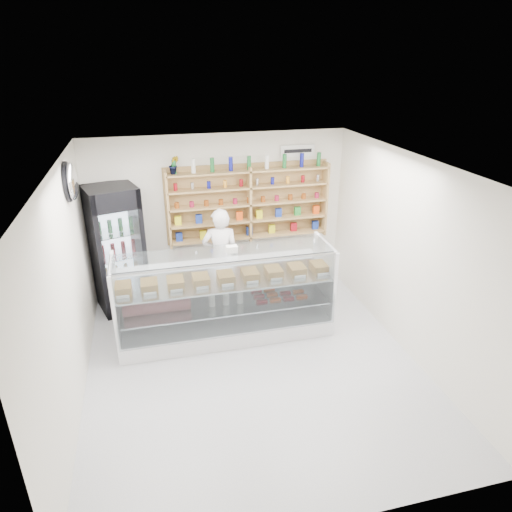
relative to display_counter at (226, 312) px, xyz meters
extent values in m
plane|color=silver|center=(0.22, -0.86, -0.38)|extent=(5.00, 5.00, 0.00)
plane|color=white|center=(0.22, -0.86, 2.42)|extent=(5.00, 5.00, 0.00)
plane|color=silver|center=(0.22, 1.64, 1.02)|extent=(4.50, 0.00, 4.50)
plane|color=silver|center=(0.22, -3.36, 1.02)|extent=(4.50, 0.00, 4.50)
plane|color=silver|center=(-2.03, -0.86, 1.02)|extent=(0.00, 5.00, 5.00)
plane|color=silver|center=(2.47, -0.86, 1.02)|extent=(0.00, 5.00, 5.00)
cube|color=white|center=(0.00, -0.01, -0.24)|extent=(3.20, 0.91, 0.27)
cube|color=white|center=(0.00, 0.41, 0.23)|extent=(3.20, 0.05, 0.67)
cube|color=silver|center=(0.00, -0.01, 0.17)|extent=(3.07, 0.80, 0.02)
cube|color=silver|center=(0.00, -0.01, 0.56)|extent=(3.13, 0.83, 0.02)
cube|color=silver|center=(0.00, -0.45, 0.45)|extent=(3.13, 0.13, 1.11)
cube|color=silver|center=(0.00, -0.07, 1.01)|extent=(3.13, 0.63, 0.01)
imported|color=white|center=(0.12, 1.02, 0.48)|extent=(0.68, 0.51, 1.70)
cube|color=black|center=(-1.55, 1.26, 0.68)|extent=(0.94, 0.93, 2.11)
cube|color=#240435|center=(-1.66, 0.92, 1.58)|extent=(0.72, 0.25, 0.30)
cube|color=silver|center=(-1.66, 0.91, 0.58)|extent=(0.61, 0.20, 1.67)
cube|color=tan|center=(-0.68, 1.48, 1.21)|extent=(0.04, 0.28, 1.33)
cube|color=tan|center=(0.72, 1.48, 1.21)|extent=(0.04, 0.28, 1.33)
cube|color=tan|center=(2.12, 1.48, 1.21)|extent=(0.04, 0.28, 1.33)
cube|color=tan|center=(0.72, 1.48, 0.62)|extent=(2.80, 0.28, 0.03)
cube|color=tan|center=(0.72, 1.48, 0.92)|extent=(2.80, 0.28, 0.03)
cube|color=tan|center=(0.72, 1.48, 1.22)|extent=(2.80, 0.28, 0.03)
cube|color=tan|center=(0.72, 1.48, 1.52)|extent=(2.80, 0.28, 0.03)
cube|color=tan|center=(0.72, 1.48, 1.80)|extent=(2.80, 0.28, 0.03)
imported|color=#1E6626|center=(-0.53, 1.48, 1.97)|extent=(0.17, 0.14, 0.30)
ellipsoid|color=silver|center=(-1.95, 0.34, 2.07)|extent=(0.15, 0.50, 0.50)
cube|color=white|center=(1.62, 1.61, 2.07)|extent=(0.62, 0.03, 0.20)
camera|label=1|loc=(-0.99, -5.97, 3.62)|focal=32.00mm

